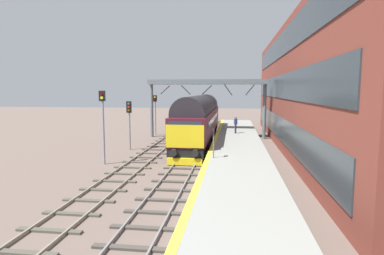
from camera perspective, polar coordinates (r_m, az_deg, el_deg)
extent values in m
plane|color=#68574E|center=(24.17, -0.56, -5.67)|extent=(140.00, 140.00, 0.00)
cube|color=slate|center=(24.27, -2.25, -5.45)|extent=(0.07, 60.00, 0.15)
cube|color=slate|center=(24.07, 1.14, -5.54)|extent=(0.07, 60.00, 0.15)
cube|color=#443F39|center=(11.31, -11.05, -20.28)|extent=(2.50, 0.26, 0.09)
cube|color=#443F39|center=(12.63, -8.74, -17.24)|extent=(2.50, 0.26, 0.09)
cube|color=#443F39|center=(14.00, -6.93, -14.76)|extent=(2.50, 0.26, 0.09)
cube|color=#443F39|center=(15.40, -5.48, -12.73)|extent=(2.50, 0.26, 0.09)
cube|color=#443F39|center=(16.83, -4.28, -11.03)|extent=(2.50, 0.26, 0.09)
cube|color=#443F39|center=(18.27, -3.29, -9.59)|extent=(2.50, 0.26, 0.09)
cube|color=#443F39|center=(19.73, -2.45, -8.36)|extent=(2.50, 0.26, 0.09)
cube|color=#443F39|center=(21.20, -1.73, -7.30)|extent=(2.50, 0.26, 0.09)
cube|color=#443F39|center=(22.68, -1.11, -6.38)|extent=(2.50, 0.26, 0.09)
cube|color=#443F39|center=(24.16, -0.56, -5.57)|extent=(2.50, 0.26, 0.09)
cube|color=#443F39|center=(25.66, -0.08, -4.85)|extent=(2.50, 0.26, 0.09)
cube|color=#443F39|center=(27.15, 0.35, -4.21)|extent=(2.50, 0.26, 0.09)
cube|color=#443F39|center=(28.66, 0.73, -3.64)|extent=(2.50, 0.26, 0.09)
cube|color=#443F39|center=(30.16, 1.07, -3.12)|extent=(2.50, 0.26, 0.09)
cube|color=#443F39|center=(31.67, 1.38, -2.66)|extent=(2.50, 0.26, 0.09)
cube|color=#443F39|center=(33.18, 1.66, -2.23)|extent=(2.50, 0.26, 0.09)
cube|color=#443F39|center=(34.69, 1.92, -1.85)|extent=(2.50, 0.26, 0.09)
cube|color=#443F39|center=(36.21, 2.15, -1.49)|extent=(2.50, 0.26, 0.09)
cube|color=#443F39|center=(37.73, 2.37, -1.17)|extent=(2.50, 0.26, 0.09)
cube|color=#443F39|center=(39.25, 2.57, -0.87)|extent=(2.50, 0.26, 0.09)
cube|color=#443F39|center=(40.77, 2.76, -0.59)|extent=(2.50, 0.26, 0.09)
cube|color=#443F39|center=(42.29, 2.93, -0.33)|extent=(2.50, 0.26, 0.09)
cube|color=#443F39|center=(43.81, 3.09, -0.09)|extent=(2.50, 0.26, 0.09)
cube|color=#443F39|center=(45.34, 3.24, 0.13)|extent=(2.50, 0.26, 0.09)
cube|color=#443F39|center=(46.86, 3.37, 0.34)|extent=(2.50, 0.26, 0.09)
cube|color=#443F39|center=(48.39, 3.50, 0.54)|extent=(2.50, 0.26, 0.09)
cube|color=#443F39|center=(49.92, 3.63, 0.72)|extent=(2.50, 0.26, 0.09)
cube|color=#443F39|center=(51.44, 3.74, 0.90)|extent=(2.50, 0.26, 0.09)
cube|color=#443F39|center=(52.97, 3.85, 1.06)|extent=(2.50, 0.26, 0.09)
cube|color=gray|center=(25.03, -9.80, -5.17)|extent=(0.07, 60.00, 0.15)
cube|color=gray|center=(24.65, -6.60, -5.30)|extent=(0.07, 60.00, 0.15)
cube|color=#4D493F|center=(12.13, -28.24, -19.03)|extent=(2.50, 0.26, 0.09)
cube|color=#4D493F|center=(13.35, -24.03, -16.40)|extent=(2.50, 0.26, 0.09)
cube|color=#4D493F|center=(14.65, -20.63, -14.16)|extent=(2.50, 0.26, 0.09)
cube|color=#4D493F|center=(16.01, -17.84, -12.26)|extent=(2.50, 0.26, 0.09)
cube|color=#4D493F|center=(17.42, -15.53, -10.64)|extent=(2.50, 0.26, 0.09)
cube|color=#4D493F|center=(18.86, -13.59, -9.25)|extent=(2.50, 0.26, 0.09)
cube|color=#4D493F|center=(20.32, -11.94, -8.06)|extent=(2.50, 0.26, 0.09)
cube|color=#4D493F|center=(21.81, -10.52, -7.01)|extent=(2.50, 0.26, 0.09)
cube|color=#4D493F|center=(23.32, -9.29, -6.10)|extent=(2.50, 0.26, 0.09)
cube|color=#4D493F|center=(24.84, -8.21, -5.30)|extent=(2.50, 0.26, 0.09)
cube|color=#4D493F|center=(26.37, -7.26, -4.59)|extent=(2.50, 0.26, 0.09)
cube|color=#4D493F|center=(27.91, -6.42, -3.96)|extent=(2.50, 0.26, 0.09)
cube|color=#4D493F|center=(29.46, -5.66, -3.39)|extent=(2.50, 0.26, 0.09)
cube|color=#4D493F|center=(31.02, -4.98, -2.88)|extent=(2.50, 0.26, 0.09)
cube|color=#4D493F|center=(32.59, -4.37, -2.41)|extent=(2.50, 0.26, 0.09)
cube|color=#4D493F|center=(34.16, -3.81, -1.99)|extent=(2.50, 0.26, 0.09)
cube|color=#4D493F|center=(35.73, -3.31, -1.61)|extent=(2.50, 0.26, 0.09)
cube|color=#4D493F|center=(37.31, -2.84, -1.26)|extent=(2.50, 0.26, 0.09)
cube|color=#4D493F|center=(38.89, -2.41, -0.93)|extent=(2.50, 0.26, 0.09)
cube|color=#4D493F|center=(40.48, -2.02, -0.64)|extent=(2.50, 0.26, 0.09)
cube|color=#4D493F|center=(42.07, -1.66, -0.36)|extent=(2.50, 0.26, 0.09)
cube|color=#4D493F|center=(43.66, -1.32, -0.11)|extent=(2.50, 0.26, 0.09)
cube|color=#4D493F|center=(45.25, -1.01, 0.13)|extent=(2.50, 0.26, 0.09)
cube|color=#4D493F|center=(46.84, -0.72, 0.35)|extent=(2.50, 0.26, 0.09)
cube|color=#4D493F|center=(48.44, -0.44, 0.56)|extent=(2.50, 0.26, 0.09)
cube|color=#4D493F|center=(50.04, -0.19, 0.75)|extent=(2.50, 0.26, 0.09)
cube|color=#4D493F|center=(51.64, 0.05, 0.93)|extent=(2.50, 0.26, 0.09)
cube|color=#4D493F|center=(53.24, 0.27, 1.10)|extent=(2.50, 0.26, 0.09)
cube|color=gray|center=(23.85, 8.06, -4.68)|extent=(4.00, 44.00, 1.00)
cube|color=yellow|center=(23.80, 3.62, -3.41)|extent=(0.30, 44.00, 0.01)
cube|color=brown|center=(29.82, 21.11, 6.46)|extent=(5.99, 39.43, 10.59)
cube|color=#2E373D|center=(29.43, 15.10, 0.13)|extent=(0.06, 36.28, 1.98)
cube|color=#2E373D|center=(29.26, 15.31, 7.02)|extent=(0.06, 36.28, 1.98)
cube|color=#2E373D|center=(29.51, 15.53, 13.88)|extent=(0.06, 36.28, 1.98)
cube|color=black|center=(31.31, 1.34, -1.33)|extent=(2.56, 18.81, 0.60)
cube|color=#4F1322|center=(31.15, 1.34, 1.13)|extent=(2.70, 18.81, 2.10)
cylinder|color=#242126|center=(31.06, 1.35, 3.39)|extent=(2.56, 17.31, 2.57)
cube|color=yellow|center=(21.87, -1.30, -1.60)|extent=(2.65, 0.08, 1.58)
cube|color=#232D3D|center=(21.80, -1.30, 0.30)|extent=(2.38, 0.04, 0.64)
cube|color=#232D3D|center=(31.01, 3.86, 1.65)|extent=(0.04, 13.17, 0.44)
cylinder|color=black|center=(21.97, -3.31, -4.48)|extent=(0.48, 0.35, 0.48)
cylinder|color=black|center=(21.75, 0.58, -4.58)|extent=(0.48, 0.35, 0.48)
cube|color=yellow|center=(22.12, -1.31, -6.07)|extent=(2.43, 0.36, 0.47)
cylinder|color=black|center=(23.84, -0.64, -4.57)|extent=(1.64, 1.04, 1.04)
cylinder|color=black|center=(24.91, -0.29, -4.08)|extent=(1.64, 1.04, 1.04)
cylinder|color=black|center=(25.98, 0.04, -3.64)|extent=(1.64, 1.04, 1.04)
cylinder|color=black|center=(36.76, 2.25, -0.63)|extent=(1.64, 1.04, 1.04)
cylinder|color=black|center=(37.85, 2.40, -0.42)|extent=(1.64, 1.04, 1.04)
cylinder|color=black|center=(38.94, 2.54, -0.22)|extent=(1.64, 1.04, 1.04)
cylinder|color=gray|center=(23.00, -15.46, -0.07)|extent=(0.14, 0.14, 5.12)
cube|color=black|center=(22.80, -15.69, 5.43)|extent=(0.44, 0.10, 0.71)
cylinder|color=#500807|center=(22.75, -15.76, 5.81)|extent=(0.20, 0.06, 0.20)
cylinder|color=yellow|center=(22.75, -15.74, 5.11)|extent=(0.20, 0.06, 0.20)
cylinder|color=gray|center=(28.24, -11.04, 0.32)|extent=(0.14, 0.14, 4.22)
cube|color=black|center=(28.06, -11.15, 3.59)|extent=(0.44, 0.10, 0.99)
cylinder|color=#50504E|center=(27.99, -11.20, 4.19)|extent=(0.20, 0.06, 0.20)
cylinder|color=red|center=(28.00, -11.19, 3.61)|extent=(0.20, 0.06, 0.20)
cylinder|color=#53470A|center=(28.02, -11.18, 3.04)|extent=(0.20, 0.06, 0.20)
cylinder|color=gray|center=(37.05, -6.53, 2.16)|extent=(0.14, 0.14, 4.60)
cube|color=black|center=(36.89, -6.59, 5.16)|extent=(0.44, 0.10, 0.71)
cylinder|color=yellow|center=(36.83, -6.62, 5.40)|extent=(0.20, 0.06, 0.20)
cylinder|color=#500807|center=(36.84, -6.61, 4.96)|extent=(0.20, 0.06, 0.20)
cylinder|color=slate|center=(19.78, 3.85, -2.84)|extent=(0.08, 0.08, 1.77)
cube|color=black|center=(19.68, 3.78, -0.81)|extent=(0.05, 0.44, 0.36)
cube|color=white|center=(19.68, 3.70, -0.81)|extent=(0.01, 0.20, 0.24)
cylinder|color=#352D41|center=(31.38, 7.70, -0.25)|extent=(0.13, 0.13, 0.84)
cylinder|color=#352D41|center=(31.57, 7.78, -0.21)|extent=(0.13, 0.13, 0.84)
cylinder|color=#2E4485|center=(31.40, 7.76, 1.04)|extent=(0.41, 0.41, 0.56)
sphere|color=#896F51|center=(31.36, 7.77, 1.79)|extent=(0.22, 0.22, 0.22)
cylinder|color=#2E4485|center=(31.19, 7.68, 1.00)|extent=(0.09, 0.09, 0.52)
cylinder|color=#2E4485|center=(31.60, 7.84, 1.07)|extent=(0.09, 0.09, 0.52)
cylinder|color=slate|center=(35.79, -7.17, 2.96)|extent=(0.36, 0.36, 5.80)
cylinder|color=slate|center=(34.78, 12.73, 2.74)|extent=(0.36, 0.36, 5.80)
cube|color=slate|center=(34.70, 2.67, 8.09)|extent=(12.62, 2.00, 0.50)
cylinder|color=slate|center=(35.36, -4.79, 6.67)|extent=(1.12, 0.10, 1.00)
cylinder|color=slate|center=(34.95, -1.10, 6.69)|extent=(1.08, 0.10, 1.05)
cylinder|color=slate|center=(34.68, 2.66, 6.68)|extent=(1.09, 0.10, 1.04)
cylinder|color=slate|center=(34.57, 6.46, 6.65)|extent=(0.89, 0.10, 1.20)
cylinder|color=slate|center=(34.60, 10.27, 6.59)|extent=(0.95, 0.10, 1.16)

